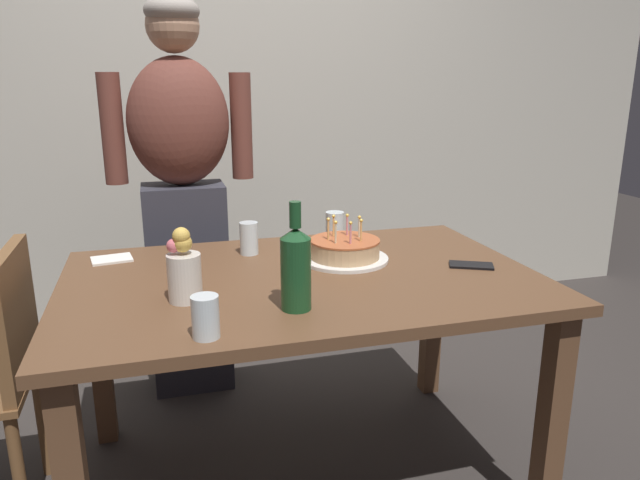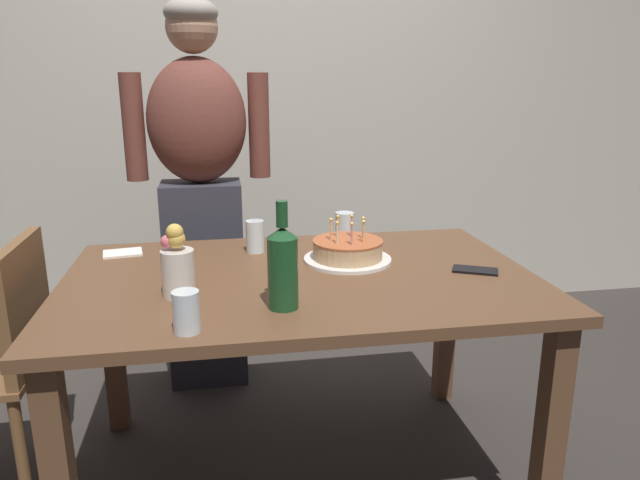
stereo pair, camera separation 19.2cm
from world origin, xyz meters
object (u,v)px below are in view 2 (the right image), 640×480
at_px(birthday_cake, 348,251).
at_px(water_glass_far, 344,226).
at_px(napkin_stack, 123,253).
at_px(cell_phone, 475,270).
at_px(wine_bottle, 283,266).
at_px(flower_vase, 177,266).
at_px(water_glass_near, 255,236).
at_px(water_glass_side, 186,312).
at_px(person_man_bearded, 201,193).

xyz_separation_m(birthday_cake, water_glass_far, (0.05, 0.27, 0.02)).
xyz_separation_m(water_glass_far, napkin_stack, (-0.83, -0.05, -0.05)).
relative_size(birthday_cake, cell_phone, 2.10).
bearing_deg(birthday_cake, wine_bottle, -124.64).
bearing_deg(flower_vase, birthday_cake, 23.37).
relative_size(water_glass_near, flower_vase, 0.54).
xyz_separation_m(water_glass_near, water_glass_side, (-0.21, -0.67, -0.00)).
relative_size(water_glass_far, wine_bottle, 0.37).
bearing_deg(cell_phone, water_glass_side, -134.51).
bearing_deg(flower_vase, cell_phone, 3.61).
height_order(cell_phone, flower_vase, flower_vase).
bearing_deg(water_glass_near, water_glass_far, 16.27).
relative_size(cell_phone, flower_vase, 0.67).
xyz_separation_m(water_glass_near, cell_phone, (0.70, -0.35, -0.05)).
height_order(napkin_stack, flower_vase, flower_vase).
height_order(wine_bottle, flower_vase, wine_bottle).
relative_size(napkin_stack, person_man_bearded, 0.08).
bearing_deg(cell_phone, birthday_cake, -178.99).
height_order(water_glass_near, wine_bottle, wine_bottle).
bearing_deg(wine_bottle, birthday_cake, 55.36).
relative_size(napkin_stack, flower_vase, 0.62).
bearing_deg(cell_phone, napkin_stack, -173.10).
bearing_deg(water_glass_far, napkin_stack, -176.59).
bearing_deg(flower_vase, napkin_stack, 115.99).
bearing_deg(water_glass_side, birthday_cake, 44.09).
bearing_deg(water_glass_side, wine_bottle, 25.09).
bearing_deg(flower_vase, person_man_bearded, 86.83).
distance_m(birthday_cake, napkin_stack, 0.81).
bearing_deg(water_glass_far, water_glass_side, -126.21).
bearing_deg(person_man_bearded, water_glass_side, 89.27).
height_order(water_glass_far, cell_phone, water_glass_far).
height_order(water_glass_side, wine_bottle, wine_bottle).
bearing_deg(person_man_bearded, cell_phone, 137.25).
distance_m(birthday_cake, water_glass_near, 0.35).
height_order(water_glass_side, napkin_stack, water_glass_side).
bearing_deg(flower_vase, water_glass_near, 58.63).
height_order(water_glass_far, napkin_stack, water_glass_far).
xyz_separation_m(water_glass_side, person_man_bearded, (0.01, 1.15, 0.08)).
distance_m(birthday_cake, water_glass_far, 0.28).
bearing_deg(person_man_bearded, flower_vase, 86.83).
distance_m(water_glass_near, napkin_stack, 0.48).
relative_size(water_glass_near, napkin_stack, 0.87).
relative_size(water_glass_far, cell_phone, 0.77).
distance_m(wine_bottle, flower_vase, 0.33).
height_order(water_glass_near, person_man_bearded, person_man_bearded).
height_order(birthday_cake, water_glass_near, birthday_cake).
bearing_deg(birthday_cake, flower_vase, -156.63).
relative_size(birthday_cake, water_glass_far, 2.74).
distance_m(water_glass_near, wine_bottle, 0.56).
bearing_deg(birthday_cake, person_man_bearded, 128.03).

